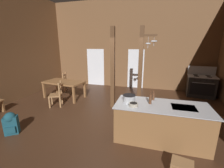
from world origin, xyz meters
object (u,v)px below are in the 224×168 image
Objects in this scene: stove_range at (201,86)px; mixing_bowl_on_counter at (133,105)px; step_stool at (182,168)px; dining_table at (64,83)px; kitchen_island at (160,122)px; bottle_tall_on_counter at (150,99)px; backpack at (11,123)px; ladderback_chair_near_window at (68,83)px; ladderback_chair_by_post at (57,94)px; bottle_short_on_counter at (154,96)px; stockpot_on_counter at (129,99)px.

stove_range is 6.25× the size of mixing_bowl_on_counter.
dining_table reaches higher than step_stool.
kitchen_island is 1.20× the size of dining_table.
dining_table is at bearing 151.41° from bottle_tall_on_counter.
backpack is (0.21, -2.80, -0.34)m from dining_table.
mixing_bowl_on_counter is (-0.64, -0.23, 0.49)m from kitchen_island.
ladderback_chair_near_window is (-6.20, -0.96, -0.03)m from stove_range.
bottle_tall_on_counter reaches higher than backpack.
stove_range reaches higher than ladderback_chair_by_post.
bottle_tall_on_counter is at bearing -28.59° from dining_table.
mixing_bowl_on_counter is at bearing -121.78° from stove_range.
mixing_bowl_on_counter is at bearing -145.81° from bottle_tall_on_counter.
ladderback_chair_near_window is at bearing 109.41° from ladderback_chair_by_post.
bottle_tall_on_counter is at bearing -35.33° from ladderback_chair_near_window.
ladderback_chair_near_window is at bearing 147.81° from bottle_short_on_counter.
ladderback_chair_by_post is 3.65m from bottle_short_on_counter.
dining_table is 6.78× the size of bottle_short_on_counter.
mixing_bowl_on_counter is at bearing -34.28° from dining_table.
bottle_short_on_counter is (4.12, -2.59, 0.55)m from ladderback_chair_near_window.
ladderback_chair_by_post is 3.66m from bottle_tall_on_counter.
stockpot_on_counter is at bearing -21.69° from ladderback_chair_by_post.
backpack is (-5.61, -4.63, -0.17)m from stove_range.
ladderback_chair_near_window reaches higher than dining_table.
backpack is at bearing -140.47° from stove_range.
mixing_bowl_on_counter is (-2.53, -4.08, 0.46)m from stove_range.
stockpot_on_counter is 1.78× the size of mixing_bowl_on_counter.
step_stool is at bearing -60.12° from bottle_tall_on_counter.
kitchen_island is at bearing -17.19° from ladderback_chair_by_post.
step_stool is at bearing -28.44° from ladderback_chair_by_post.
step_stool is 1.66m from bottle_short_on_counter.
stove_range is 4.13× the size of bottle_tall_on_counter.
stockpot_on_counter is at bearing -39.36° from ladderback_chair_near_window.
kitchen_island reaches higher than dining_table.
bottle_short_on_counter reaches higher than step_stool.
bottle_tall_on_counter reaches higher than ladderback_chair_by_post.
dining_table is 8.54× the size of mixing_bowl_on_counter.
bottle_short_on_counter is (3.74, -1.72, 0.35)m from dining_table.
ladderback_chair_near_window is 3.57× the size of bottle_short_on_counter.
mixing_bowl_on_counter is at bearing -159.96° from kitchen_island.
bottle_short_on_counter is (-0.54, 1.33, 0.83)m from step_stool.
bottle_tall_on_counter is (0.37, 0.25, 0.09)m from mixing_bowl_on_counter.
step_stool is 0.69× the size of backpack.
ladderback_chair_by_post is (-3.70, 1.14, 0.00)m from kitchen_island.
bottle_short_on_counter is (0.58, 0.31, 0.01)m from stockpot_on_counter.
stockpot_on_counter is (-1.11, 1.02, 0.82)m from step_stool.
bottle_short_on_counter is at bearing 49.93° from mixing_bowl_on_counter.
stove_range is 7.28m from backpack.
kitchen_island is 0.95m from stockpot_on_counter.
ladderback_chair_by_post is 3.20m from stockpot_on_counter.
stockpot_on_counter is (2.95, 0.77, 0.68)m from backpack.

